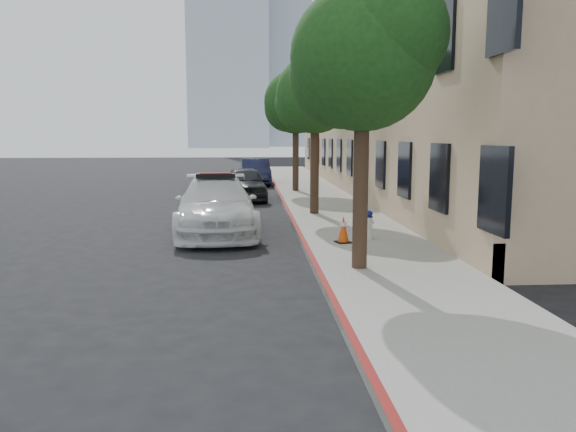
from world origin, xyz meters
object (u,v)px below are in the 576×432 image
(fire_hydrant, at_px, (368,225))
(parked_car_far, at_px, (255,172))
(parked_car_mid, at_px, (245,183))
(police_car, at_px, (216,206))
(traffic_cone, at_px, (343,229))

(fire_hydrant, bearing_deg, parked_car_far, 107.94)
(parked_car_mid, bearing_deg, police_car, -98.53)
(parked_car_mid, distance_m, parked_car_far, 7.69)
(police_car, distance_m, fire_hydrant, 4.42)
(parked_car_mid, height_order, traffic_cone, parked_car_mid)
(parked_car_mid, distance_m, fire_hydrant, 10.86)
(parked_car_far, height_order, traffic_cone, parked_car_far)
(parked_car_far, bearing_deg, fire_hydrant, -84.05)
(fire_hydrant, xyz_separation_m, traffic_cone, (-0.72, -0.47, -0.02))
(parked_car_mid, bearing_deg, fire_hydrant, -76.17)
(fire_hydrant, bearing_deg, police_car, 163.76)
(traffic_cone, bearing_deg, parked_car_far, 96.16)
(parked_car_mid, bearing_deg, traffic_cone, -80.43)
(parked_car_mid, bearing_deg, parked_car_far, 82.73)
(fire_hydrant, distance_m, traffic_cone, 0.86)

